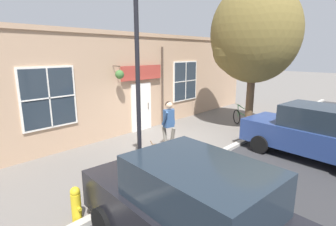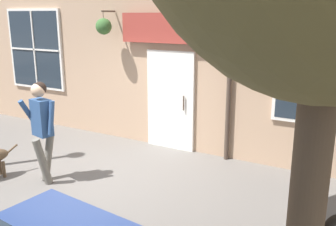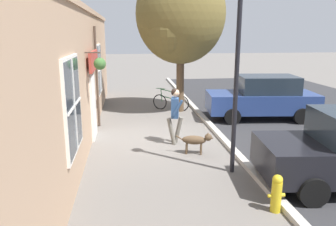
{
  "view_description": "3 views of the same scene",
  "coord_description": "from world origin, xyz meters",
  "px_view_note": "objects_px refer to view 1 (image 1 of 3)",
  "views": [
    {
      "loc": [
        6.35,
        -7.08,
        3.38
      ],
      "look_at": [
        -0.05,
        -0.14,
        1.2
      ],
      "focal_mm": 28.0,
      "sensor_mm": 36.0,
      "label": 1
    },
    {
      "loc": [
        4.58,
        4.18,
        2.82
      ],
      "look_at": [
        0.07,
        1.62,
        1.45
      ],
      "focal_mm": 40.0,
      "sensor_mm": 36.0,
      "label": 2
    },
    {
      "loc": [
        -1.04,
        -10.34,
        3.41
      ],
      "look_at": [
        0.11,
        -1.19,
        1.15
      ],
      "focal_mm": 35.0,
      "sensor_mm": 36.0,
      "label": 3
    }
  ],
  "objects_px": {
    "street_tree_by_curb": "(252,36)",
    "fire_hydrant": "(76,204)",
    "pedestrian_walking": "(169,121)",
    "leaning_bicycle": "(244,118)",
    "street_lamp": "(137,60)",
    "parked_car_mid_block": "(315,133)",
    "parked_car_nearest_curb": "(192,211)",
    "dog_on_leash": "(159,149)"
  },
  "relations": [
    {
      "from": "dog_on_leash",
      "to": "leaning_bicycle",
      "type": "distance_m",
      "value": 5.62
    },
    {
      "from": "dog_on_leash",
      "to": "street_lamp",
      "type": "bearing_deg",
      "value": -65.05
    },
    {
      "from": "parked_car_mid_block",
      "to": "leaning_bicycle",
      "type": "bearing_deg",
      "value": 149.76
    },
    {
      "from": "parked_car_mid_block",
      "to": "dog_on_leash",
      "type": "bearing_deg",
      "value": -134.18
    },
    {
      "from": "street_tree_by_curb",
      "to": "parked_car_nearest_curb",
      "type": "xyz_separation_m",
      "value": [
        2.87,
        -7.74,
        -3.19
      ]
    },
    {
      "from": "leaning_bicycle",
      "to": "parked_car_mid_block",
      "type": "relative_size",
      "value": 0.35
    },
    {
      "from": "dog_on_leash",
      "to": "parked_car_mid_block",
      "type": "bearing_deg",
      "value": 45.82
    },
    {
      "from": "leaning_bicycle",
      "to": "parked_car_mid_block",
      "type": "xyz_separation_m",
      "value": [
        3.48,
        -2.03,
        0.5
      ]
    },
    {
      "from": "street_tree_by_curb",
      "to": "parked_car_mid_block",
      "type": "height_order",
      "value": "street_tree_by_curb"
    },
    {
      "from": "dog_on_leash",
      "to": "leaning_bicycle",
      "type": "height_order",
      "value": "leaning_bicycle"
    },
    {
      "from": "street_tree_by_curb",
      "to": "fire_hydrant",
      "type": "relative_size",
      "value": 8.13
    },
    {
      "from": "parked_car_mid_block",
      "to": "fire_hydrant",
      "type": "relative_size",
      "value": 5.79
    },
    {
      "from": "leaning_bicycle",
      "to": "parked_car_nearest_curb",
      "type": "bearing_deg",
      "value": -68.61
    },
    {
      "from": "parked_car_nearest_curb",
      "to": "fire_hydrant",
      "type": "bearing_deg",
      "value": -160.48
    },
    {
      "from": "parked_car_mid_block",
      "to": "fire_hydrant",
      "type": "distance_m",
      "value": 7.38
    },
    {
      "from": "parked_car_nearest_curb",
      "to": "pedestrian_walking",
      "type": "bearing_deg",
      "value": 136.75
    },
    {
      "from": "pedestrian_walking",
      "to": "fire_hydrant",
      "type": "xyz_separation_m",
      "value": [
        1.36,
        -4.26,
        -0.67
      ]
    },
    {
      "from": "leaning_bicycle",
      "to": "fire_hydrant",
      "type": "height_order",
      "value": "leaning_bicycle"
    },
    {
      "from": "pedestrian_walking",
      "to": "leaning_bicycle",
      "type": "relative_size",
      "value": 1.14
    },
    {
      "from": "parked_car_nearest_curb",
      "to": "street_lamp",
      "type": "distance_m",
      "value": 3.63
    },
    {
      "from": "street_tree_by_curb",
      "to": "street_lamp",
      "type": "xyz_separation_m",
      "value": [
        0.32,
        -6.62,
        -0.86
      ]
    },
    {
      "from": "street_tree_by_curb",
      "to": "fire_hydrant",
      "type": "height_order",
      "value": "street_tree_by_curb"
    },
    {
      "from": "street_tree_by_curb",
      "to": "fire_hydrant",
      "type": "distance_m",
      "value": 9.33
    },
    {
      "from": "street_lamp",
      "to": "street_tree_by_curb",
      "type": "bearing_deg",
      "value": 92.73
    },
    {
      "from": "street_tree_by_curb",
      "to": "parked_car_mid_block",
      "type": "distance_m",
      "value": 4.79
    },
    {
      "from": "pedestrian_walking",
      "to": "street_tree_by_curb",
      "type": "xyz_separation_m",
      "value": [
        0.8,
        4.29,
        3.0
      ]
    },
    {
      "from": "parked_car_nearest_curb",
      "to": "parked_car_mid_block",
      "type": "height_order",
      "value": "same"
    },
    {
      "from": "pedestrian_walking",
      "to": "street_tree_by_curb",
      "type": "bearing_deg",
      "value": 79.47
    },
    {
      "from": "leaning_bicycle",
      "to": "parked_car_nearest_curb",
      "type": "height_order",
      "value": "parked_car_nearest_curb"
    },
    {
      "from": "parked_car_nearest_curb",
      "to": "parked_car_mid_block",
      "type": "distance_m",
      "value": 6.08
    },
    {
      "from": "street_lamp",
      "to": "pedestrian_walking",
      "type": "bearing_deg",
      "value": 115.61
    },
    {
      "from": "leaning_bicycle",
      "to": "street_lamp",
      "type": "relative_size",
      "value": 0.31
    },
    {
      "from": "street_lamp",
      "to": "fire_hydrant",
      "type": "xyz_separation_m",
      "value": [
        0.25,
        -1.94,
        -2.81
      ]
    },
    {
      "from": "dog_on_leash",
      "to": "street_lamp",
      "type": "relative_size",
      "value": 0.22
    },
    {
      "from": "pedestrian_walking",
      "to": "parked_car_mid_block",
      "type": "xyz_separation_m",
      "value": [
        3.97,
        2.63,
        -0.19
      ]
    },
    {
      "from": "pedestrian_walking",
      "to": "street_lamp",
      "type": "distance_m",
      "value": 3.35
    },
    {
      "from": "pedestrian_walking",
      "to": "street_tree_by_curb",
      "type": "distance_m",
      "value": 5.3
    },
    {
      "from": "street_tree_by_curb",
      "to": "street_lamp",
      "type": "bearing_deg",
      "value": -87.27
    },
    {
      "from": "leaning_bicycle",
      "to": "street_lamp",
      "type": "bearing_deg",
      "value": -84.9
    },
    {
      "from": "parked_car_nearest_curb",
      "to": "street_tree_by_curb",
      "type": "bearing_deg",
      "value": 110.32
    },
    {
      "from": "street_lamp",
      "to": "leaning_bicycle",
      "type": "bearing_deg",
      "value": 95.1
    },
    {
      "from": "street_lamp",
      "to": "fire_hydrant",
      "type": "distance_m",
      "value": 3.42
    }
  ]
}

